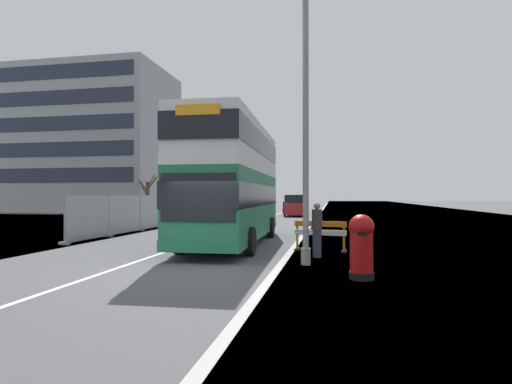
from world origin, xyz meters
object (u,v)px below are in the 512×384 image
(double_decker_bus, at_px, (234,181))
(car_oncoming_near, at_px, (235,208))
(car_receding_far, at_px, (293,205))
(red_pillar_postbox, at_px, (361,244))
(car_receding_mid, at_px, (296,206))
(roadworks_barrier, at_px, (320,232))
(pedestrian_at_kerb, at_px, (317,230))
(lamppost_foreground, at_px, (306,131))

(double_decker_bus, distance_m, car_oncoming_near, 17.78)
(car_receding_far, bearing_deg, car_oncoming_near, -105.68)
(red_pillar_postbox, height_order, car_receding_mid, car_receding_mid)
(roadworks_barrier, height_order, car_oncoming_near, car_oncoming_near)
(red_pillar_postbox, xyz_separation_m, pedestrian_at_kerb, (-1.22, 3.37, 0.05))
(roadworks_barrier, distance_m, pedestrian_at_kerb, 1.51)
(red_pillar_postbox, xyz_separation_m, car_receding_far, (-5.32, 36.86, 0.10))
(car_receding_mid, bearing_deg, car_receding_far, 98.16)
(lamppost_foreground, bearing_deg, pedestrian_at_kerb, 79.93)
(double_decker_bus, xyz_separation_m, lamppost_foreground, (3.37, -4.66, 1.33))
(red_pillar_postbox, height_order, car_receding_far, car_receding_far)
(red_pillar_postbox, height_order, car_oncoming_near, car_oncoming_near)
(red_pillar_postbox, bearing_deg, car_receding_mid, 98.22)
(car_receding_mid, relative_size, car_receding_far, 1.06)
(car_receding_far, bearing_deg, pedestrian_at_kerb, -83.03)
(lamppost_foreground, xyz_separation_m, pedestrian_at_kerb, (0.27, 1.54, -3.07))
(pedestrian_at_kerb, bearing_deg, double_decker_bus, 139.37)
(lamppost_foreground, xyz_separation_m, car_receding_far, (-3.82, 35.03, -3.01))
(car_receding_mid, relative_size, pedestrian_at_kerb, 2.30)
(double_decker_bus, distance_m, red_pillar_postbox, 8.31)
(lamppost_foreground, relative_size, pedestrian_at_kerb, 4.62)
(red_pillar_postbox, xyz_separation_m, car_oncoming_near, (-9.01, 23.71, 0.12))
(car_receding_mid, bearing_deg, double_decker_bus, -91.27)
(double_decker_bus, xyz_separation_m, car_oncoming_near, (-4.14, 17.21, -1.66))
(pedestrian_at_kerb, bearing_deg, car_receding_mid, 96.67)
(car_oncoming_near, bearing_deg, red_pillar_postbox, -69.20)
(red_pillar_postbox, distance_m, car_oncoming_near, 25.36)
(roadworks_barrier, relative_size, car_receding_mid, 0.46)
(lamppost_foreground, bearing_deg, car_receding_far, 96.23)
(double_decker_bus, relative_size, lamppost_foreground, 1.26)
(roadworks_barrier, relative_size, car_oncoming_near, 0.44)
(lamppost_foreground, xyz_separation_m, car_oncoming_near, (-7.51, 21.87, -2.99))
(roadworks_barrier, distance_m, car_receding_mid, 25.39)
(lamppost_foreground, distance_m, pedestrian_at_kerb, 3.44)
(roadworks_barrier, bearing_deg, pedestrian_at_kerb, -92.18)
(pedestrian_at_kerb, bearing_deg, lamppost_foreground, -100.07)
(lamppost_foreground, relative_size, car_oncoming_near, 1.93)
(roadworks_barrier, bearing_deg, car_receding_mid, 97.19)
(pedestrian_at_kerb, bearing_deg, car_receding_far, 96.97)
(roadworks_barrier, xyz_separation_m, car_oncoming_near, (-7.84, 18.84, 0.29))
(roadworks_barrier, bearing_deg, double_decker_bus, 156.22)
(roadworks_barrier, height_order, pedestrian_at_kerb, pedestrian_at_kerb)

